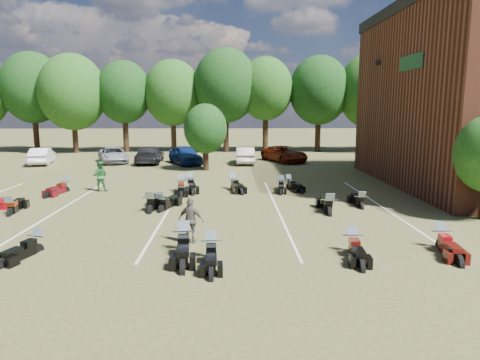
{
  "coord_description": "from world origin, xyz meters",
  "views": [
    {
      "loc": [
        -0.15,
        -16.22,
        4.64
      ],
      "look_at": [
        0.3,
        4.0,
        1.2
      ],
      "focal_mm": 32.0,
      "sensor_mm": 36.0,
      "label": 1
    }
  ],
  "objects_px": {
    "person_grey": "(191,220)",
    "motorcycle_3": "(211,259)",
    "car_4": "(185,155)",
    "motorcycle_14": "(66,192)",
    "person_green": "(100,176)"
  },
  "relations": [
    {
      "from": "person_grey",
      "to": "motorcycle_3",
      "type": "xyz_separation_m",
      "value": [
        0.77,
        -1.62,
        -0.8
      ]
    },
    {
      "from": "car_4",
      "to": "motorcycle_14",
      "type": "bearing_deg",
      "value": -139.38
    },
    {
      "from": "car_4",
      "to": "person_green",
      "type": "bearing_deg",
      "value": -131.86
    },
    {
      "from": "person_green",
      "to": "person_grey",
      "type": "bearing_deg",
      "value": 118.68
    },
    {
      "from": "car_4",
      "to": "motorcycle_3",
      "type": "distance_m",
      "value": 22.76
    },
    {
      "from": "person_grey",
      "to": "person_green",
      "type": "bearing_deg",
      "value": -38.45
    },
    {
      "from": "car_4",
      "to": "person_green",
      "type": "xyz_separation_m",
      "value": [
        -3.56,
        -11.45,
        0.08
      ]
    },
    {
      "from": "car_4",
      "to": "motorcycle_14",
      "type": "relative_size",
      "value": 2.08
    },
    {
      "from": "motorcycle_3",
      "to": "motorcycle_14",
      "type": "xyz_separation_m",
      "value": [
        -8.57,
        10.79,
        0.0
      ]
    },
    {
      "from": "motorcycle_3",
      "to": "person_green",
      "type": "bearing_deg",
      "value": 118.74
    },
    {
      "from": "person_green",
      "to": "motorcycle_14",
      "type": "relative_size",
      "value": 0.78
    },
    {
      "from": "person_green",
      "to": "motorcycle_3",
      "type": "xyz_separation_m",
      "value": [
        6.71,
        -11.08,
        -0.85
      ]
    },
    {
      "from": "motorcycle_3",
      "to": "car_4",
      "type": "bearing_deg",
      "value": 95.49
    },
    {
      "from": "person_green",
      "to": "motorcycle_14",
      "type": "distance_m",
      "value": 2.06
    },
    {
      "from": "person_grey",
      "to": "car_4",
      "type": "bearing_deg",
      "value": -64.09
    }
  ]
}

